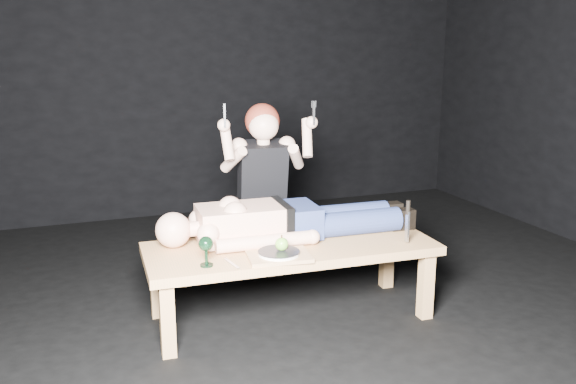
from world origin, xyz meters
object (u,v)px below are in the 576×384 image
object	(u,v)px
goblet	(206,251)
carving_knife	(407,222)
serving_tray	(279,256)
kneeling_woman	(260,191)
lying_man	(291,215)
table	(291,281)

from	to	relation	value
goblet	carving_knife	size ratio (longest dim) A/B	0.63
serving_tray	kneeling_woman	bearing A→B (deg)	78.56
lying_man	serving_tray	bearing A→B (deg)	-117.93
table	carving_knife	bearing A→B (deg)	-16.05
lying_man	goblet	bearing A→B (deg)	-149.01
kneeling_woman	serving_tray	distance (m)	0.86
lying_man	carving_knife	distance (m)	0.68
table	carving_knife	xyz separation A→B (m)	(0.64, -0.21, 0.35)
lying_man	kneeling_woman	distance (m)	0.49
goblet	carving_knife	bearing A→B (deg)	-2.03
kneeling_woman	carving_knife	distance (m)	1.05
goblet	table	bearing A→B (deg)	17.83
lying_man	kneeling_woman	xyz separation A→B (m)	(-0.03, 0.49, 0.04)
carving_knife	kneeling_woman	bearing A→B (deg)	128.21
goblet	carving_knife	world-z (taller)	carving_knife
kneeling_woman	lying_man	bearing A→B (deg)	-79.26
carving_knife	goblet	bearing A→B (deg)	-179.44
serving_tray	goblet	size ratio (longest dim) A/B	2.07
kneeling_woman	goblet	xyz separation A→B (m)	(-0.56, -0.81, -0.09)
kneeling_woman	serving_tray	world-z (taller)	kneeling_woman
lying_man	kneeling_woman	size ratio (longest dim) A/B	1.31
table	goblet	bearing A→B (deg)	-159.58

